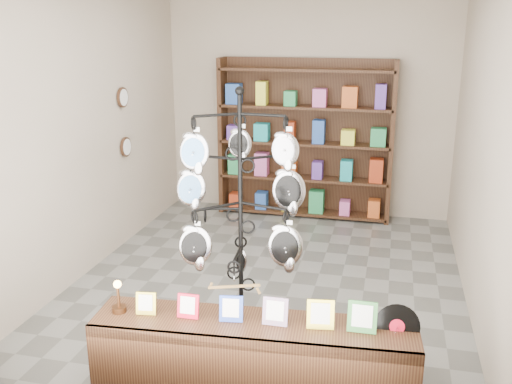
% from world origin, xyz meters
% --- Properties ---
extents(ground, '(5.00, 5.00, 0.00)m').
position_xyz_m(ground, '(0.00, 0.00, 0.00)').
color(ground, slate).
rests_on(ground, ground).
extents(room_envelope, '(5.00, 5.00, 5.00)m').
position_xyz_m(room_envelope, '(0.00, 0.00, 1.85)').
color(room_envelope, '#B5A491').
rests_on(room_envelope, ground).
extents(display_tree, '(1.14, 1.12, 2.19)m').
position_xyz_m(display_tree, '(0.04, -1.26, 1.26)').
color(display_tree, black).
rests_on(display_tree, ground).
extents(front_shelf, '(2.38, 0.66, 0.83)m').
position_xyz_m(front_shelf, '(0.30, -1.89, 0.29)').
color(front_shelf, black).
rests_on(front_shelf, ground).
extents(back_shelving, '(2.42, 0.36, 2.20)m').
position_xyz_m(back_shelving, '(0.00, 2.30, 1.03)').
color(back_shelving, black).
rests_on(back_shelving, ground).
extents(wall_clocks, '(0.03, 0.24, 0.84)m').
position_xyz_m(wall_clocks, '(-1.97, 0.80, 1.50)').
color(wall_clocks, black).
rests_on(wall_clocks, ground).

